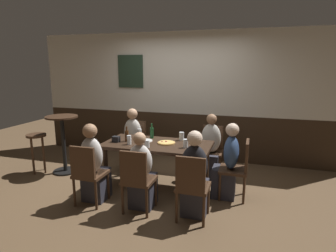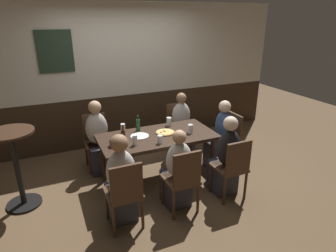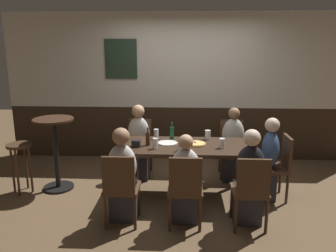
% 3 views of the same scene
% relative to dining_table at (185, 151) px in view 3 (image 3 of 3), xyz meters
% --- Properties ---
extents(ground_plane, '(12.00, 12.00, 0.00)m').
position_rel_dining_table_xyz_m(ground_plane, '(0.00, 0.00, -0.65)').
color(ground_plane, brown).
extents(wall_back, '(6.40, 0.13, 2.60)m').
position_rel_dining_table_xyz_m(wall_back, '(-0.01, 1.65, 0.65)').
color(wall_back, '#332316').
rests_on(wall_back, ground_plane).
extents(dining_table, '(1.67, 0.83, 0.74)m').
position_rel_dining_table_xyz_m(dining_table, '(0.00, 0.00, 0.00)').
color(dining_table, black).
rests_on(dining_table, ground_plane).
extents(chair_right_far, '(0.40, 0.40, 0.88)m').
position_rel_dining_table_xyz_m(chair_right_far, '(0.73, 0.83, -0.16)').
color(chair_right_far, '#422B1C').
rests_on(chair_right_far, ground_plane).
extents(chair_left_far, '(0.40, 0.40, 0.88)m').
position_rel_dining_table_xyz_m(chair_left_far, '(-0.73, 0.83, -0.16)').
color(chair_left_far, '#422B1C').
rests_on(chair_left_far, ground_plane).
extents(chair_head_east, '(0.40, 0.40, 0.88)m').
position_rel_dining_table_xyz_m(chair_head_east, '(1.25, 0.00, -0.16)').
color(chair_head_east, '#422B1C').
rests_on(chair_head_east, ground_plane).
extents(chair_left_near, '(0.40, 0.40, 0.88)m').
position_rel_dining_table_xyz_m(chair_left_near, '(-0.73, -0.83, -0.16)').
color(chair_left_near, '#422B1C').
rests_on(chair_left_near, ground_plane).
extents(chair_right_near, '(0.40, 0.40, 0.88)m').
position_rel_dining_table_xyz_m(chair_right_near, '(0.73, -0.83, -0.16)').
color(chair_right_near, '#422B1C').
rests_on(chair_right_near, ground_plane).
extents(chair_mid_near, '(0.40, 0.40, 0.88)m').
position_rel_dining_table_xyz_m(chair_mid_near, '(0.00, -0.83, -0.16)').
color(chair_mid_near, '#422B1C').
rests_on(chair_mid_near, ground_plane).
extents(person_right_far, '(0.34, 0.37, 1.12)m').
position_rel_dining_table_xyz_m(person_right_far, '(0.73, 0.67, -0.18)').
color(person_right_far, '#2D2D38').
rests_on(person_right_far, ground_plane).
extents(person_left_far, '(0.34, 0.37, 1.15)m').
position_rel_dining_table_xyz_m(person_left_far, '(-0.73, 0.67, -0.17)').
color(person_left_far, '#2D2D38').
rests_on(person_left_far, ground_plane).
extents(person_head_east, '(0.37, 0.34, 1.13)m').
position_rel_dining_table_xyz_m(person_head_east, '(1.09, 0.00, -0.18)').
color(person_head_east, '#2D2D38').
rests_on(person_head_east, ground_plane).
extents(person_left_near, '(0.34, 0.37, 1.15)m').
position_rel_dining_table_xyz_m(person_left_near, '(-0.73, -0.67, -0.17)').
color(person_left_near, '#2D2D38').
rests_on(person_left_near, ground_plane).
extents(person_right_near, '(0.34, 0.37, 1.15)m').
position_rel_dining_table_xyz_m(person_right_near, '(0.73, -0.67, -0.17)').
color(person_right_near, '#2D2D38').
rests_on(person_right_near, ground_plane).
extents(person_mid_near, '(0.34, 0.37, 1.08)m').
position_rel_dining_table_xyz_m(person_mid_near, '(0.00, -0.66, -0.21)').
color(person_mid_near, '#2D2D38').
rests_on(person_mid_near, ground_plane).
extents(pizza, '(0.27, 0.27, 0.03)m').
position_rel_dining_table_xyz_m(pizza, '(0.14, 0.03, 0.10)').
color(pizza, tan).
rests_on(pizza, dining_table).
extents(pint_glass_stout, '(0.07, 0.07, 0.11)m').
position_rel_dining_table_xyz_m(pint_glass_stout, '(-0.07, -0.26, 0.13)').
color(pint_glass_stout, silver).
rests_on(pint_glass_stout, dining_table).
extents(beer_glass_half, '(0.08, 0.08, 0.13)m').
position_rel_dining_table_xyz_m(beer_glass_half, '(0.32, 0.29, 0.14)').
color(beer_glass_half, silver).
rests_on(beer_glass_half, dining_table).
extents(highball_clear, '(0.07, 0.07, 0.14)m').
position_rel_dining_table_xyz_m(highball_clear, '(-0.42, 0.30, 0.15)').
color(highball_clear, silver).
rests_on(highball_clear, dining_table).
extents(beer_glass_tall, '(0.06, 0.06, 0.14)m').
position_rel_dining_table_xyz_m(beer_glass_tall, '(-0.39, -0.18, 0.15)').
color(beer_glass_tall, silver).
rests_on(beer_glass_tall, dining_table).
extents(tumbler_short, '(0.07, 0.07, 0.13)m').
position_rel_dining_table_xyz_m(tumbler_short, '(0.48, -0.11, 0.14)').
color(tumbler_short, silver).
rests_on(tumbler_short, dining_table).
extents(beer_bottle_green, '(0.06, 0.06, 0.25)m').
position_rel_dining_table_xyz_m(beer_bottle_green, '(-0.20, 0.28, 0.18)').
color(beer_bottle_green, '#194723').
rests_on(beer_bottle_green, dining_table).
extents(beer_bottle_brown, '(0.06, 0.06, 0.24)m').
position_rel_dining_table_xyz_m(beer_bottle_brown, '(-0.50, -0.03, 0.18)').
color(beer_bottle_brown, '#42230F').
rests_on(beer_bottle_brown, dining_table).
extents(plate_white_large, '(0.26, 0.26, 0.01)m').
position_rel_dining_table_xyz_m(plate_white_large, '(-0.25, 0.07, 0.09)').
color(plate_white_large, white).
rests_on(plate_white_large, dining_table).
extents(condiment_caddy, '(0.11, 0.09, 0.09)m').
position_rel_dining_table_xyz_m(condiment_caddy, '(-0.66, -0.11, 0.13)').
color(condiment_caddy, black).
rests_on(condiment_caddy, dining_table).
extents(side_bar_table, '(0.56, 0.56, 1.05)m').
position_rel_dining_table_xyz_m(side_bar_table, '(-1.86, 0.15, -0.04)').
color(side_bar_table, black).
rests_on(side_bar_table, ground_plane).
extents(bar_stool, '(0.34, 0.34, 0.72)m').
position_rel_dining_table_xyz_m(bar_stool, '(-2.31, 0.00, -0.09)').
color(bar_stool, '#422B1C').
rests_on(bar_stool, ground_plane).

